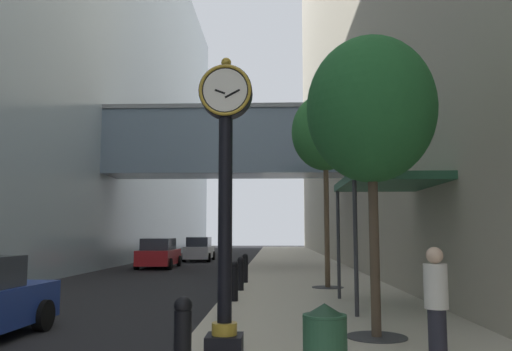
# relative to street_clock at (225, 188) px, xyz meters

# --- Properties ---
(ground_plane) EXTENTS (110.00, 110.00, 0.00)m
(ground_plane) POSITION_rel_street_clock_xyz_m (-0.80, 21.55, -2.71)
(ground_plane) COLOR black
(ground_plane) RESTS_ON ground
(sidewalk_right) EXTENTS (5.75, 80.00, 0.14)m
(sidewalk_right) POSITION_rel_street_clock_xyz_m (2.07, 24.55, -2.64)
(sidewalk_right) COLOR #BCB29E
(sidewalk_right) RESTS_ON ground
(building_block_left) EXTENTS (23.08, 80.00, 29.09)m
(building_block_left) POSITION_rel_street_clock_xyz_m (-13.24, 24.52, 11.78)
(building_block_left) COLOR #93A8B7
(building_block_left) RESTS_ON ground
(street_clock) EXTENTS (0.84, 0.55, 4.67)m
(street_clock) POSITION_rel_street_clock_xyz_m (0.00, 0.00, 0.00)
(street_clock) COLOR black
(street_clock) RESTS_ON sidewalk_right
(bollard_nearest) EXTENTS (0.23, 0.23, 1.10)m
(bollard_nearest) POSITION_rel_street_clock_xyz_m (-0.36, -1.52, -1.99)
(bollard_nearest) COLOR black
(bollard_nearest) RESTS_ON sidewalk_right
(bollard_third) EXTENTS (0.23, 0.23, 1.10)m
(bollard_third) POSITION_rel_street_clock_xyz_m (-0.36, 3.89, -1.99)
(bollard_third) COLOR black
(bollard_third) RESTS_ON sidewalk_right
(bollard_fourth) EXTENTS (0.23, 0.23, 1.10)m
(bollard_fourth) POSITION_rel_street_clock_xyz_m (-0.36, 6.59, -1.99)
(bollard_fourth) COLOR black
(bollard_fourth) RESTS_ON sidewalk_right
(bollard_fifth) EXTENTS (0.23, 0.23, 1.10)m
(bollard_fifth) POSITION_rel_street_clock_xyz_m (-0.36, 9.30, -1.99)
(bollard_fifth) COLOR black
(bollard_fifth) RESTS_ON sidewalk_right
(bollard_sixth) EXTENTS (0.23, 0.23, 1.10)m
(bollard_sixth) POSITION_rel_street_clock_xyz_m (-0.36, 12.00, -1.99)
(bollard_sixth) COLOR black
(bollard_sixth) RESTS_ON sidewalk_right
(street_tree_near) EXTENTS (2.43, 2.43, 5.61)m
(street_tree_near) POSITION_rel_street_clock_xyz_m (2.60, 1.69, 1.63)
(street_tree_near) COLOR #333335
(street_tree_near) RESTS_ON sidewalk_right
(street_tree_mid_near) EXTENTS (2.42, 2.42, 6.87)m
(street_tree_mid_near) POSITION_rel_street_clock_xyz_m (2.60, 10.28, 2.88)
(street_tree_mid_near) COLOR #333335
(street_tree_mid_near) RESTS_ON sidewalk_right
(trash_bin) EXTENTS (0.53, 0.53, 1.05)m
(trash_bin) POSITION_rel_street_clock_xyz_m (1.35, -1.70, -2.03)
(trash_bin) COLOR #234C33
(trash_bin) RESTS_ON sidewalk_right
(pedestrian_walking) EXTENTS (0.39, 0.39, 1.68)m
(pedestrian_walking) POSITION_rel_street_clock_xyz_m (3.09, -0.29, -1.68)
(pedestrian_walking) COLOR #23232D
(pedestrian_walking) RESTS_ON sidewalk_right
(storefront_awning) EXTENTS (2.40, 3.60, 3.30)m
(storefront_awning) POSITION_rel_street_clock_xyz_m (3.71, 5.65, 0.58)
(storefront_awning) COLOR #235138
(storefront_awning) RESTS_ON sidewalk_right
(car_red_mid) EXTENTS (2.15, 4.56, 1.72)m
(car_red_mid) POSITION_rel_street_clock_xyz_m (-5.98, 22.13, -1.87)
(car_red_mid) COLOR #AD191E
(car_red_mid) RESTS_ON ground
(car_white_far) EXTENTS (2.02, 4.54, 1.73)m
(car_white_far) POSITION_rel_street_clock_xyz_m (-4.72, 29.78, -1.87)
(car_white_far) COLOR silver
(car_white_far) RESTS_ON ground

